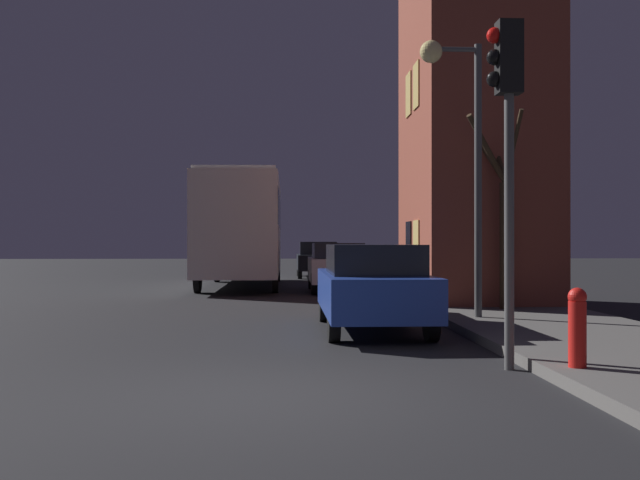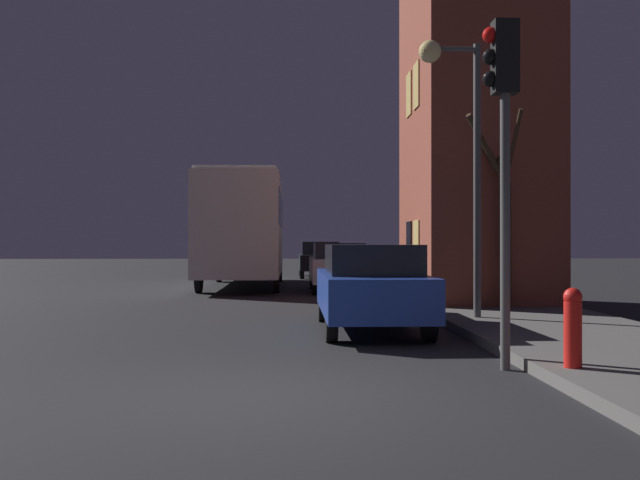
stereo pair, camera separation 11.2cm
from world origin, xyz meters
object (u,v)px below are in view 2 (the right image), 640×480
(fire_hydrant, at_px, (573,326))
(car_far_lane, at_px, (320,259))
(traffic_light, at_px, (503,119))
(bare_tree, at_px, (503,220))
(car_mid_lane, at_px, (338,266))
(streetlamp, at_px, (456,121))
(bus, at_px, (244,223))
(car_near_lane, at_px, (370,285))

(fire_hydrant, bearing_deg, car_far_lane, 94.64)
(traffic_light, relative_size, fire_hydrant, 4.75)
(bare_tree, bearing_deg, car_mid_lane, 111.69)
(bare_tree, xyz_separation_m, car_far_lane, (-3.22, 16.75, -1.21))
(fire_hydrant, bearing_deg, streetlamp, 90.62)
(bus, bearing_deg, bare_tree, -59.01)
(traffic_light, xyz_separation_m, fire_hydrant, (0.59, -0.71, -2.46))
(car_far_lane, bearing_deg, fire_hydrant, -85.36)
(streetlamp, distance_m, car_far_lane, 18.68)
(car_mid_lane, bearing_deg, fire_hydrant, -83.32)
(car_mid_lane, bearing_deg, traffic_light, -85.39)
(streetlamp, height_order, bare_tree, streetlamp)
(car_near_lane, distance_m, car_mid_lane, 9.93)
(bare_tree, bearing_deg, fire_hydrant, -100.49)
(bus, height_order, fire_hydrant, bus)
(streetlamp, height_order, bus, streetlamp)
(bus, distance_m, car_far_lane, 7.29)
(car_far_lane, bearing_deg, streetlamp, -84.18)
(bare_tree, bearing_deg, traffic_light, -106.69)
(streetlamp, xyz_separation_m, car_far_lane, (-1.87, 18.34, -3.03))
(fire_hydrant, bearing_deg, bare_tree, 79.51)
(car_near_lane, bearing_deg, fire_hydrant, -68.88)
(car_mid_lane, bearing_deg, car_far_lane, 91.38)
(car_far_lane, bearing_deg, car_mid_lane, -88.62)
(streetlamp, height_order, traffic_light, streetlamp)
(car_near_lane, bearing_deg, traffic_light, -72.99)
(traffic_light, xyz_separation_m, bare_tree, (1.89, 6.29, -1.04))
(bare_tree, relative_size, car_near_lane, 0.92)
(streetlamp, height_order, car_mid_lane, streetlamp)
(bare_tree, height_order, car_near_lane, bare_tree)
(traffic_light, bearing_deg, bare_tree, 73.31)
(bare_tree, distance_m, car_far_lane, 17.10)
(traffic_light, height_order, car_near_lane, traffic_light)
(streetlamp, xyz_separation_m, bus, (-4.78, 11.81, -1.61))
(traffic_light, xyz_separation_m, bus, (-4.25, 16.52, -0.83))
(bare_tree, relative_size, bus, 0.44)
(car_near_lane, bearing_deg, bus, 103.63)
(bus, bearing_deg, fire_hydrant, -74.30)
(traffic_light, height_order, car_far_lane, traffic_light)
(bus, height_order, car_far_lane, bus)
(car_near_lane, relative_size, car_mid_lane, 1.12)
(bare_tree, bearing_deg, car_near_lane, -142.33)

